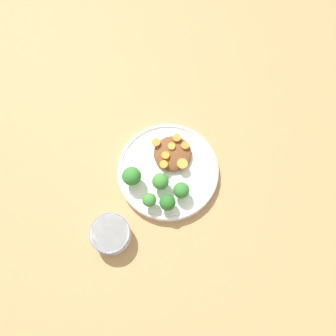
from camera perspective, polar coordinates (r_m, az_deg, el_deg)
name	(u,v)px	position (r m, az deg, el deg)	size (l,w,h in m)	color
ground_plane	(168,173)	(0.84, 0.00, -0.80)	(4.00, 4.00, 0.00)	tan
plate	(168,171)	(0.83, 0.00, -0.50)	(0.26, 0.26, 0.03)	white
dip_bowl	(111,234)	(0.79, -9.91, -11.29)	(0.09, 0.09, 0.05)	white
stew_mound	(173,153)	(0.83, 0.81, 2.55)	(0.10, 0.10, 0.02)	brown
broccoli_floret_0	(160,181)	(0.78, -1.32, -2.36)	(0.04, 0.04, 0.05)	#7FA85B
broccoli_floret_1	(132,176)	(0.79, -6.34, -1.43)	(0.05, 0.05, 0.06)	#7FA85B
broccoli_floret_2	(181,191)	(0.78, 2.33, -3.94)	(0.04, 0.04, 0.05)	#7FA85B
broccoli_floret_3	(167,203)	(0.77, -0.10, -6.05)	(0.04, 0.04, 0.05)	#759E51
broccoli_floret_4	(149,200)	(0.77, -3.28, -5.63)	(0.03, 0.03, 0.05)	#759E51
carrot_slice_0	(166,155)	(0.81, -0.30, 2.24)	(0.02, 0.02, 0.01)	orange
carrot_slice_1	(171,146)	(0.82, 0.61, 3.81)	(0.02, 0.02, 0.01)	orange
carrot_slice_2	(182,163)	(0.80, 2.46, 0.96)	(0.03, 0.03, 0.00)	orange
carrot_slice_3	(156,142)	(0.82, -2.11, 4.48)	(0.02, 0.02, 0.01)	orange
carrot_slice_4	(164,164)	(0.80, -0.75, 0.64)	(0.02, 0.02, 0.01)	orange
carrot_slice_5	(177,138)	(0.83, 1.53, 5.28)	(0.02, 0.02, 0.01)	orange
carrot_slice_6	(185,145)	(0.82, 2.99, 3.94)	(0.02, 0.02, 0.00)	orange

